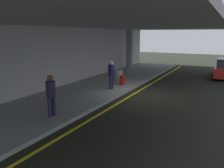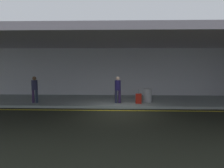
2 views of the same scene
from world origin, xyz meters
name	(u,v)px [view 1 (image 1 of 2)]	position (x,y,z in m)	size (l,w,h in m)	color
ground_plane	(143,95)	(0.00, 0.00, 0.00)	(60.00, 60.00, 0.00)	black
sidewalk	(96,88)	(0.00, 3.10, 0.07)	(26.00, 4.20, 0.15)	gray
lane_stripe_yellow	(134,94)	(0.00, 0.54, 0.00)	(26.00, 0.14, 0.01)	yellow
support_column_left_mid	(129,49)	(8.00, 4.34, 1.97)	(0.60, 0.60, 3.65)	gray
ceiling_overhang	(103,24)	(0.00, 2.60, 3.95)	(28.00, 13.20, 0.30)	#9B919F
terminal_back_wall	(67,57)	(0.00, 5.35, 1.90)	(26.00, 0.30, 3.80)	#B5B6BD
traveler_with_luggage	(51,93)	(-5.39, 1.91, 1.11)	(0.38, 0.38, 1.68)	#322045
person_waiting_for_ride	(111,73)	(-0.11, 1.98, 1.11)	(0.38, 0.38, 1.68)	#1E2138
suitcase_upright_primary	(122,80)	(1.18, 1.87, 0.46)	(0.36, 0.22, 0.90)	maroon
trash_bin_steel	(119,76)	(1.82, 2.43, 0.57)	(0.56, 0.56, 0.85)	gray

